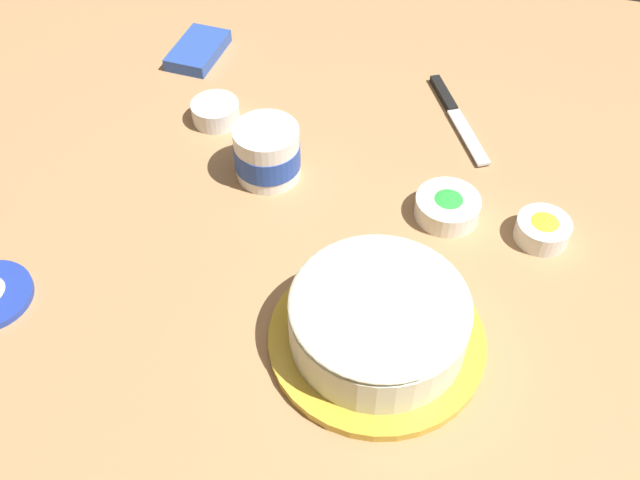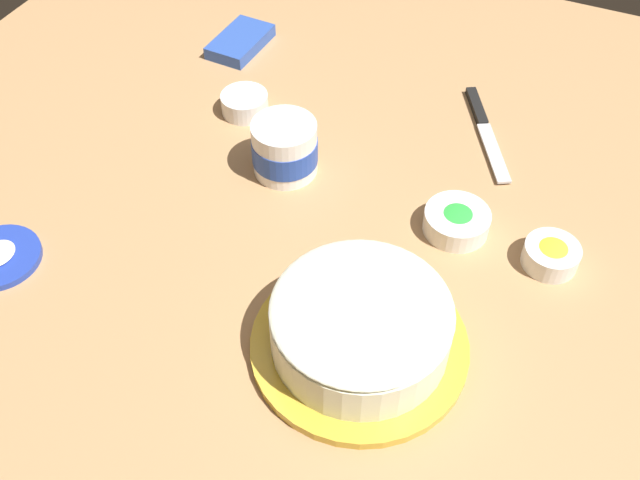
% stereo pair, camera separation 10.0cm
% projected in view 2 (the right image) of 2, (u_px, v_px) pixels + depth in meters
% --- Properties ---
extents(ground_plane, '(1.54, 1.54, 0.00)m').
position_uv_depth(ground_plane, '(302.00, 214.00, 1.08)').
color(ground_plane, tan).
extents(frosted_cake, '(0.28, 0.28, 0.10)m').
position_uv_depth(frosted_cake, '(360.00, 328.00, 0.89)').
color(frosted_cake, gold).
rests_on(frosted_cake, ground_plane).
extents(frosting_tub, '(0.10, 0.10, 0.09)m').
position_uv_depth(frosting_tub, '(285.00, 147.00, 1.11)').
color(frosting_tub, white).
rests_on(frosting_tub, ground_plane).
extents(spreading_knife, '(0.22, 0.13, 0.01)m').
position_uv_depth(spreading_knife, '(483.00, 125.00, 1.21)').
color(spreading_knife, silver).
rests_on(spreading_knife, ground_plane).
extents(sprinkle_bowl_blue, '(0.08, 0.08, 0.03)m').
position_uv_depth(sprinkle_bowl_blue, '(245.00, 103.00, 1.23)').
color(sprinkle_bowl_blue, white).
rests_on(sprinkle_bowl_blue, ground_plane).
extents(sprinkle_bowl_green, '(0.10, 0.10, 0.04)m').
position_uv_depth(sprinkle_bowl_green, '(457.00, 220.00, 1.04)').
color(sprinkle_bowl_green, white).
rests_on(sprinkle_bowl_green, ground_plane).
extents(sprinkle_bowl_yellow, '(0.08, 0.08, 0.04)m').
position_uv_depth(sprinkle_bowl_yellow, '(551.00, 254.00, 1.00)').
color(sprinkle_bowl_yellow, white).
rests_on(sprinkle_bowl_yellow, ground_plane).
extents(candy_box_lower, '(0.13, 0.08, 0.02)m').
position_uv_depth(candy_box_lower, '(240.00, 42.00, 1.36)').
color(candy_box_lower, '#2D51B2').
rests_on(candy_box_lower, ground_plane).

